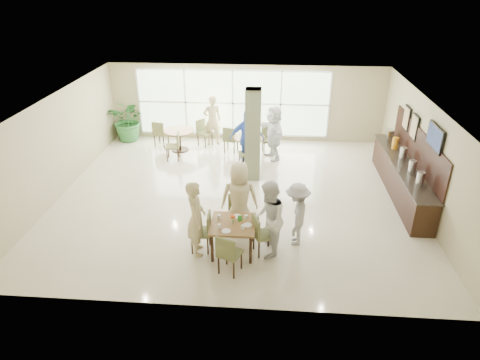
# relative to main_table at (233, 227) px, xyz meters

# --- Properties ---
(ground) EXTENTS (10.00, 10.00, 0.00)m
(ground) POSITION_rel_main_table_xyz_m (-0.15, 2.67, -0.66)
(ground) COLOR beige
(ground) RESTS_ON ground
(room_shell) EXTENTS (10.00, 10.00, 10.00)m
(room_shell) POSITION_rel_main_table_xyz_m (-0.15, 2.67, 1.04)
(room_shell) COLOR white
(room_shell) RESTS_ON ground
(window_bank) EXTENTS (7.00, 0.04, 7.00)m
(window_bank) POSITION_rel_main_table_xyz_m (-0.65, 7.13, 0.74)
(window_bank) COLOR silver
(window_bank) RESTS_ON ground
(column) EXTENTS (0.45, 0.45, 2.80)m
(column) POSITION_rel_main_table_xyz_m (0.25, 3.87, 0.74)
(column) COLOR #6C7552
(column) RESTS_ON ground
(main_table) EXTENTS (1.00, 1.00, 0.75)m
(main_table) POSITION_rel_main_table_xyz_m (0.00, 0.00, 0.00)
(main_table) COLOR brown
(main_table) RESTS_ON ground
(round_table_left) EXTENTS (1.09, 1.09, 0.75)m
(round_table_left) POSITION_rel_main_table_xyz_m (-2.44, 5.91, -0.09)
(round_table_left) COLOR brown
(round_table_left) RESTS_ON ground
(round_table_right) EXTENTS (1.07, 1.07, 0.75)m
(round_table_right) POSITION_rel_main_table_xyz_m (0.05, 5.45, -0.10)
(round_table_right) COLOR brown
(round_table_right) RESTS_ON ground
(chairs_main_table) EXTENTS (1.97, 2.08, 0.95)m
(chairs_main_table) POSITION_rel_main_table_xyz_m (-0.00, 0.02, -0.19)
(chairs_main_table) COLOR #5C6336
(chairs_main_table) RESTS_ON ground
(chairs_table_left) EXTENTS (2.17, 1.93, 0.95)m
(chairs_table_left) POSITION_rel_main_table_xyz_m (-2.44, 5.93, -0.19)
(chairs_table_left) COLOR #5C6336
(chairs_table_left) RESTS_ON ground
(chairs_table_right) EXTENTS (1.85, 1.81, 0.95)m
(chairs_table_right) POSITION_rel_main_table_xyz_m (0.04, 5.49, -0.19)
(chairs_table_right) COLOR #5C6336
(chairs_table_right) RESTS_ON ground
(tabletop_clutter) EXTENTS (0.80, 0.82, 0.21)m
(tabletop_clutter) POSITION_rel_main_table_xyz_m (0.03, -0.01, 0.15)
(tabletop_clutter) COLOR white
(tabletop_clutter) RESTS_ON main_table
(buffet_counter) EXTENTS (0.64, 4.70, 1.95)m
(buffet_counter) POSITION_rel_main_table_xyz_m (4.55, 3.17, -0.11)
(buffet_counter) COLOR black
(buffet_counter) RESTS_ON ground
(wall_tv) EXTENTS (0.06, 1.00, 0.58)m
(wall_tv) POSITION_rel_main_table_xyz_m (4.78, 2.07, 1.49)
(wall_tv) COLOR black
(wall_tv) RESTS_ON ground
(framed_art_a) EXTENTS (0.05, 0.55, 0.70)m
(framed_art_a) POSITION_rel_main_table_xyz_m (4.79, 3.67, 1.19)
(framed_art_a) COLOR black
(framed_art_a) RESTS_ON ground
(framed_art_b) EXTENTS (0.05, 0.55, 0.70)m
(framed_art_b) POSITION_rel_main_table_xyz_m (4.79, 4.47, 1.19)
(framed_art_b) COLOR black
(framed_art_b) RESTS_ON ground
(potted_plant) EXTENTS (1.68, 1.68, 1.59)m
(potted_plant) POSITION_rel_main_table_xyz_m (-4.48, 6.74, 0.13)
(potted_plant) COLOR #2D7032
(potted_plant) RESTS_ON ground
(teen_left) EXTENTS (0.57, 0.73, 1.79)m
(teen_left) POSITION_rel_main_table_xyz_m (-0.81, -0.08, 0.23)
(teen_left) COLOR #C9BA86
(teen_left) RESTS_ON ground
(teen_far) EXTENTS (0.93, 0.55, 1.85)m
(teen_far) POSITION_rel_main_table_xyz_m (0.08, 0.82, 0.26)
(teen_far) COLOR #C9BA86
(teen_far) RESTS_ON ground
(teen_right) EXTENTS (0.71, 0.90, 1.80)m
(teen_right) POSITION_rel_main_table_xyz_m (0.79, -0.03, 0.24)
(teen_right) COLOR white
(teen_right) RESTS_ON ground
(teen_standing) EXTENTS (0.67, 1.05, 1.55)m
(teen_standing) POSITION_rel_main_table_xyz_m (1.44, 0.47, 0.11)
(teen_standing) COLOR #AEAEB0
(teen_standing) RESTS_ON ground
(adult_a) EXTENTS (1.16, 0.70, 1.92)m
(adult_a) POSITION_rel_main_table_xyz_m (0.02, 4.68, 0.30)
(adult_a) COLOR #466FD4
(adult_a) RESTS_ON ground
(adult_b) EXTENTS (1.37, 1.85, 1.83)m
(adult_b) POSITION_rel_main_table_xyz_m (0.86, 5.45, 0.25)
(adult_b) COLOR white
(adult_b) RESTS_ON ground
(adult_standing) EXTENTS (0.79, 0.65, 1.84)m
(adult_standing) POSITION_rel_main_table_xyz_m (-1.34, 6.57, 0.26)
(adult_standing) COLOR #C9BA86
(adult_standing) RESTS_ON ground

